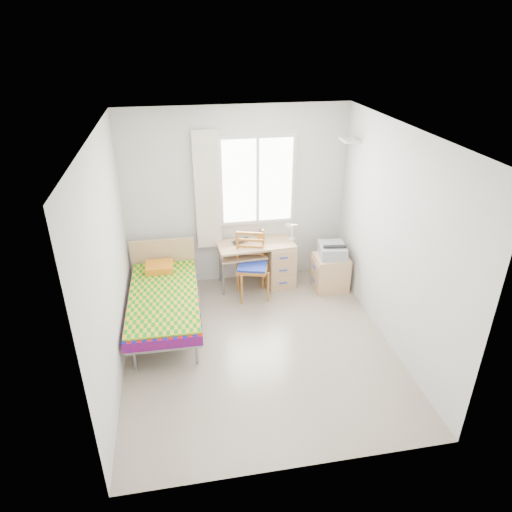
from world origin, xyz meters
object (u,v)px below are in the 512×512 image
at_px(bed, 164,296).
at_px(desk, 275,261).
at_px(cabinet, 330,272).
at_px(printer, 332,250).
at_px(chair, 252,261).

bearing_deg(bed, desk, 25.13).
relative_size(bed, cabinet, 3.63).
xyz_separation_m(cabinet, printer, (0.01, 0.03, 0.35)).
bearing_deg(desk, printer, -21.78).
xyz_separation_m(bed, cabinet, (2.40, 0.45, -0.14)).
bearing_deg(printer, cabinet, -104.91).
bearing_deg(printer, chair, -173.03).
distance_m(bed, printer, 2.47).
relative_size(desk, chair, 1.18).
bearing_deg(desk, chair, -149.77).
distance_m(chair, printer, 1.17).
xyz_separation_m(desk, chair, (-0.38, -0.26, 0.16)).
bearing_deg(cabinet, bed, -169.78).
xyz_separation_m(desk, cabinet, (0.77, -0.29, -0.12)).
height_order(chair, printer, chair).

